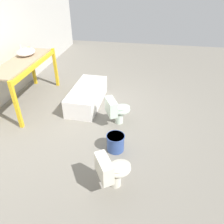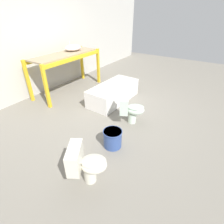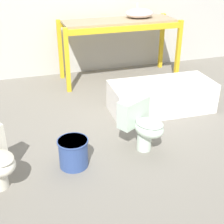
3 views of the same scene
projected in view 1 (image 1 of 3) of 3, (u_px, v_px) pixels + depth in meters
name	position (u px, v px, depth m)	size (l,w,h in m)	color
ground_plane	(87.00, 116.00, 4.97)	(12.00, 12.00, 0.00)	slate
shelving_rack	(22.00, 68.00, 5.00)	(2.08, 0.75, 1.06)	gold
sink_basin	(26.00, 52.00, 5.20)	(0.49, 0.41, 0.24)	silver
bathtub_main	(87.00, 95.00, 5.28)	(1.51, 0.70, 0.44)	white
toilet_near	(113.00, 170.00, 3.19)	(0.55, 0.61, 0.59)	silver
toilet_far	(117.00, 110.00, 4.56)	(0.54, 0.60, 0.59)	silver
bucket_white	(116.00, 142.00, 3.95)	(0.34, 0.34, 0.32)	#334C8C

